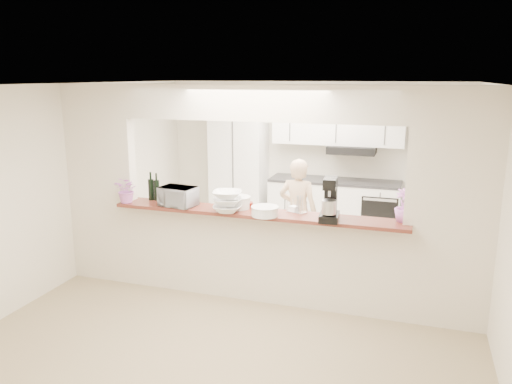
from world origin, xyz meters
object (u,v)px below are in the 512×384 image
at_px(refrigerator, 439,193).
at_px(stand_mixer, 330,201).
at_px(person, 298,212).
at_px(toaster_oven, 178,196).

relative_size(refrigerator, stand_mixer, 3.66).
distance_m(stand_mixer, person, 1.68).
relative_size(toaster_oven, stand_mixer, 0.90).
bearing_deg(person, refrigerator, -140.59).
height_order(stand_mixer, person, stand_mixer).
bearing_deg(person, stand_mixer, 118.87).
height_order(toaster_oven, stand_mixer, stand_mixer).
relative_size(toaster_oven, person, 0.28).
distance_m(refrigerator, person, 2.32).
bearing_deg(person, toaster_oven, 54.78).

